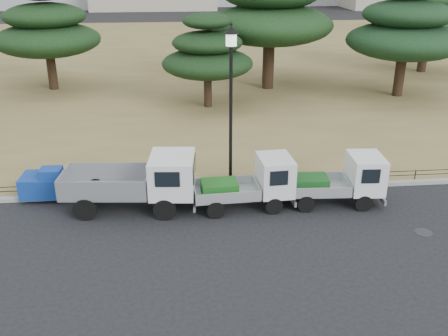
{
  "coord_description": "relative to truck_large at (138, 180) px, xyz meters",
  "views": [
    {
      "loc": [
        -1.68,
        -15.2,
        8.6
      ],
      "look_at": [
        0.0,
        2.0,
        1.3
      ],
      "focal_mm": 40.0,
      "sensor_mm": 36.0,
      "label": 1
    }
  ],
  "objects": [
    {
      "name": "lawn",
      "position": [
        3.2,
        29.06,
        -1.08
      ],
      "size": [
        120.0,
        56.0,
        0.15
      ],
      "primitive_type": "cube",
      "color": "olive",
      "rests_on": "ground"
    },
    {
      "name": "pine_east_near",
      "position": [
        16.13,
        14.42,
        3.3
      ],
      "size": [
        7.38,
        7.38,
        7.46
      ],
      "color": "black",
      "rests_on": "lawn"
    },
    {
      "name": "pine_west_near",
      "position": [
        -6.96,
        18.49,
        3.06
      ],
      "size": [
        7.04,
        7.04,
        7.04
      ],
      "color": "black",
      "rests_on": "lawn"
    },
    {
      "name": "truck_kei_front",
      "position": [
        4.14,
        -0.24,
        -0.21
      ],
      "size": [
        3.69,
        1.76,
        1.91
      ],
      "rotation": [
        0.0,
        0.0,
        0.06
      ],
      "color": "black",
      "rests_on": "ground"
    },
    {
      "name": "tarp_pile",
      "position": [
        -3.62,
        1.25,
        -0.56
      ],
      "size": [
        1.73,
        1.29,
        1.13
      ],
      "rotation": [
        0.0,
        0.0,
        -0.03
      ],
      "color": "#133A9A",
      "rests_on": "lawn"
    },
    {
      "name": "pine_center_left",
      "position": [
        3.44,
        12.98,
        2.19
      ],
      "size": [
        5.45,
        5.45,
        5.54
      ],
      "color": "black",
      "rests_on": "lawn"
    },
    {
      "name": "truck_kei_rear",
      "position": [
        7.53,
        -0.26,
        -0.22
      ],
      "size": [
        3.68,
        1.76,
        1.88
      ],
      "rotation": [
        0.0,
        0.0,
        -0.06
      ],
      "color": "black",
      "rests_on": "ground"
    },
    {
      "name": "street_lamp",
      "position": [
        3.55,
        1.36,
        3.2
      ],
      "size": [
        0.56,
        0.56,
        6.22
      ],
      "color": "black",
      "rests_on": "lawn"
    },
    {
      "name": "truck_large",
      "position": [
        0.0,
        0.0,
        0.0
      ],
      "size": [
        4.92,
        2.32,
        2.08
      ],
      "rotation": [
        0.0,
        0.0,
        -0.09
      ],
      "color": "black",
      "rests_on": "ground"
    },
    {
      "name": "curb",
      "position": [
        3.2,
        1.06,
        -1.08
      ],
      "size": [
        120.0,
        0.25,
        0.16
      ],
      "primitive_type": "cube",
      "color": "gray",
      "rests_on": "ground"
    },
    {
      "name": "ground",
      "position": [
        3.2,
        -1.54,
        -1.16
      ],
      "size": [
        220.0,
        220.0,
        0.0
      ],
      "primitive_type": "plane",
      "color": "black"
    },
    {
      "name": "pine_center_right",
      "position": [
        7.93,
        17.32,
        4.2
      ],
      "size": [
        8.47,
        8.47,
        8.98
      ],
      "color": "black",
      "rests_on": "lawn"
    },
    {
      "name": "manhole",
      "position": [
        9.7,
        -2.74,
        -1.15
      ],
      "size": [
        0.6,
        0.6,
        0.01
      ],
      "primitive_type": "cylinder",
      "color": "#2D2D30",
      "rests_on": "ground"
    },
    {
      "name": "pine_east_far",
      "position": [
        21.22,
        21.55,
        3.61
      ],
      "size": [
        7.97,
        7.97,
        8.01
      ],
      "color": "black",
      "rests_on": "lawn"
    },
    {
      "name": "pipe_fence",
      "position": [
        3.2,
        1.21,
        -0.72
      ],
      "size": [
        38.0,
        0.04,
        0.4
      ],
      "color": "black",
      "rests_on": "lawn"
    }
  ]
}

